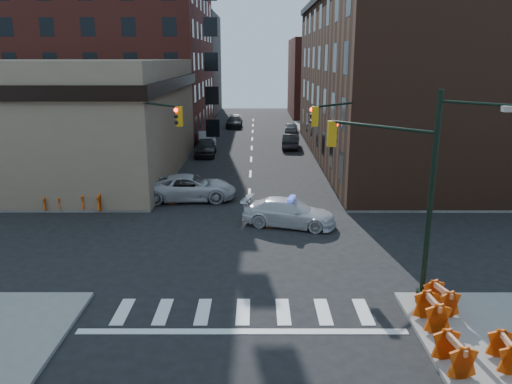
{
  "coord_description": "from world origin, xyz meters",
  "views": [
    {
      "loc": [
        0.5,
        -23.61,
        9.2
      ],
      "look_at": [
        0.47,
        2.24,
        2.2
      ],
      "focal_mm": 35.0,
      "sensor_mm": 36.0,
      "label": 1
    }
  ],
  "objects_px": {
    "pedestrian_a": "(131,180)",
    "barrel_road": "(270,217)",
    "parked_car_wnear": "(205,147)",
    "barrel_bank": "(171,196)",
    "barricade_se_a": "(432,312)",
    "police_car": "(289,213)",
    "barricade_nw_a": "(93,201)",
    "parked_car_enear": "(291,141)",
    "pedestrian_b": "(72,192)",
    "pickup": "(190,188)",
    "parked_car_wfar": "(207,140)"
  },
  "relations": [
    {
      "from": "pedestrian_a",
      "to": "barrel_road",
      "type": "xyz_separation_m",
      "value": [
        9.33,
        -6.34,
        -0.57
      ]
    },
    {
      "from": "parked_car_wfar",
      "to": "barricade_nw_a",
      "type": "bearing_deg",
      "value": -109.84
    },
    {
      "from": "barricade_nw_a",
      "to": "barrel_road",
      "type": "bearing_deg",
      "value": -3.75
    },
    {
      "from": "pedestrian_a",
      "to": "pedestrian_b",
      "type": "relative_size",
      "value": 1.24
    },
    {
      "from": "parked_car_wfar",
      "to": "barrel_bank",
      "type": "relative_size",
      "value": 4.61
    },
    {
      "from": "parked_car_enear",
      "to": "barrel_bank",
      "type": "distance_m",
      "value": 22.3
    },
    {
      "from": "barricade_se_a",
      "to": "parked_car_enear",
      "type": "bearing_deg",
      "value": 0.18
    },
    {
      "from": "pickup",
      "to": "barricade_nw_a",
      "type": "height_order",
      "value": "pickup"
    },
    {
      "from": "pickup",
      "to": "barricade_nw_a",
      "type": "bearing_deg",
      "value": 111.47
    },
    {
      "from": "police_car",
      "to": "barricade_se_a",
      "type": "xyz_separation_m",
      "value": [
        4.24,
        -11.11,
        -0.1
      ]
    },
    {
      "from": "pickup",
      "to": "barricade_nw_a",
      "type": "relative_size",
      "value": 4.46
    },
    {
      "from": "barrel_road",
      "to": "barricade_se_a",
      "type": "relative_size",
      "value": 0.83
    },
    {
      "from": "parked_car_wnear",
      "to": "pedestrian_b",
      "type": "bearing_deg",
      "value": -113.03
    },
    {
      "from": "pedestrian_a",
      "to": "pedestrian_b",
      "type": "bearing_deg",
      "value": -96.16
    },
    {
      "from": "barricade_se_a",
      "to": "barricade_nw_a",
      "type": "height_order",
      "value": "barricade_nw_a"
    },
    {
      "from": "pickup",
      "to": "barrel_road",
      "type": "xyz_separation_m",
      "value": [
        5.19,
        -5.43,
        -0.28
      ]
    },
    {
      "from": "pedestrian_a",
      "to": "pedestrian_b",
      "type": "distance_m",
      "value": 3.99
    },
    {
      "from": "pedestrian_b",
      "to": "barrel_road",
      "type": "height_order",
      "value": "pedestrian_b"
    },
    {
      "from": "police_car",
      "to": "parked_car_wnear",
      "type": "relative_size",
      "value": 1.09
    },
    {
      "from": "police_car",
      "to": "barricade_se_a",
      "type": "height_order",
      "value": "police_car"
    },
    {
      "from": "pickup",
      "to": "parked_car_wnear",
      "type": "distance_m",
      "value": 15.49
    },
    {
      "from": "parked_car_wfar",
      "to": "barrel_road",
      "type": "height_order",
      "value": "parked_car_wfar"
    },
    {
      "from": "parked_car_wnear",
      "to": "barricade_se_a",
      "type": "height_order",
      "value": "parked_car_wnear"
    },
    {
      "from": "barricade_nw_a",
      "to": "parked_car_enear",
      "type": "bearing_deg",
      "value": 69.17
    },
    {
      "from": "barrel_road",
      "to": "barrel_bank",
      "type": "bearing_deg",
      "value": 144.02
    },
    {
      "from": "pickup",
      "to": "pedestrian_a",
      "type": "distance_m",
      "value": 4.25
    },
    {
      "from": "barricade_se_a",
      "to": "barricade_nw_a",
      "type": "distance_m",
      "value": 21.13
    },
    {
      "from": "police_car",
      "to": "barrel_road",
      "type": "height_order",
      "value": "police_car"
    },
    {
      "from": "barrel_bank",
      "to": "barricade_se_a",
      "type": "xyz_separation_m",
      "value": [
        11.63,
        -15.5,
        0.13
      ]
    },
    {
      "from": "parked_car_wfar",
      "to": "barrel_bank",
      "type": "distance_m",
      "value": 20.98
    },
    {
      "from": "pedestrian_b",
      "to": "barricade_nw_a",
      "type": "distance_m",
      "value": 1.99
    },
    {
      "from": "parked_car_wfar",
      "to": "pedestrian_b",
      "type": "bearing_deg",
      "value": -114.51
    },
    {
      "from": "barrel_bank",
      "to": "parked_car_wfar",
      "type": "bearing_deg",
      "value": 89.12
    },
    {
      "from": "parked_car_wnear",
      "to": "pedestrian_b",
      "type": "relative_size",
      "value": 3.01
    },
    {
      "from": "parked_car_wfar",
      "to": "pedestrian_a",
      "type": "distance_m",
      "value": 19.5
    },
    {
      "from": "barrel_bank",
      "to": "barricade_se_a",
      "type": "distance_m",
      "value": 19.38
    },
    {
      "from": "parked_car_enear",
      "to": "barricade_se_a",
      "type": "bearing_deg",
      "value": 100.35
    },
    {
      "from": "police_car",
      "to": "barrel_road",
      "type": "relative_size",
      "value": 4.63
    },
    {
      "from": "barrel_road",
      "to": "barricade_se_a",
      "type": "xyz_separation_m",
      "value": [
        5.33,
        -10.93,
        0.1
      ]
    },
    {
      "from": "police_car",
      "to": "parked_car_enear",
      "type": "xyz_separation_m",
      "value": [
        1.75,
        24.74,
        -0.0
      ]
    },
    {
      "from": "parked_car_wfar",
      "to": "barrel_bank",
      "type": "xyz_separation_m",
      "value": [
        -0.32,
        -20.97,
        -0.28
      ]
    },
    {
      "from": "parked_car_enear",
      "to": "pedestrian_b",
      "type": "xyz_separation_m",
      "value": [
        -15.26,
        -21.09,
        0.19
      ]
    },
    {
      "from": "pedestrian_b",
      "to": "parked_car_wnear",
      "type": "bearing_deg",
      "value": 78.0
    },
    {
      "from": "parked_car_wfar",
      "to": "barricade_nw_a",
      "type": "height_order",
      "value": "parked_car_wfar"
    },
    {
      "from": "barrel_bank",
      "to": "barricade_se_a",
      "type": "height_order",
      "value": "barricade_se_a"
    },
    {
      "from": "barricade_se_a",
      "to": "pedestrian_a",
      "type": "bearing_deg",
      "value": 36.52
    },
    {
      "from": "parked_car_wnear",
      "to": "pedestrian_a",
      "type": "relative_size",
      "value": 2.43
    },
    {
      "from": "parked_car_wnear",
      "to": "police_car",
      "type": "bearing_deg",
      "value": -73.4
    },
    {
      "from": "parked_car_wnear",
      "to": "pedestrian_a",
      "type": "distance_m",
      "value": 15.02
    },
    {
      "from": "parked_car_wnear",
      "to": "barrel_road",
      "type": "distance_m",
      "value": 21.67
    }
  ]
}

